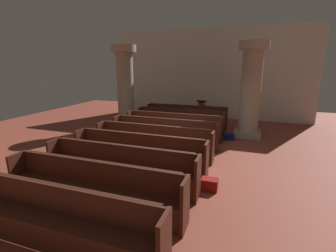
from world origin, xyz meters
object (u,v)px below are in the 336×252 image
object	(u,v)px
pew_row_3	(164,132)
lectern	(201,112)
pew_row_5	(139,151)
pew_row_2	(173,125)
kneeler_box_red	(209,184)
pew_row_8	(52,216)
pew_row_4	(153,140)
pew_row_1	(180,119)
pillar_far_side	(125,85)
hymn_book	(164,107)
pillar_aisle_side	(251,89)
kneeler_box_navy	(229,137)
pew_row_7	(93,185)
pew_row_6	(120,165)
pew_row_0	(186,115)

from	to	relation	value
pew_row_3	lectern	world-z (taller)	lectern
pew_row_3	pew_row_5	world-z (taller)	same
pew_row_2	pew_row_5	size ratio (longest dim) A/B	1.00
pew_row_3	kneeler_box_red	world-z (taller)	pew_row_3
pew_row_2	pew_row_8	size ratio (longest dim) A/B	1.00
pew_row_2	pew_row_4	world-z (taller)	same
pew_row_1	pillar_far_side	size ratio (longest dim) A/B	1.03
lectern	hymn_book	size ratio (longest dim) A/B	5.58
pew_row_1	pillar_far_side	world-z (taller)	pillar_far_side
pillar_aisle_side	pillar_far_side	xyz separation A→B (m)	(-5.33, 0.07, 0.00)
pew_row_2	pew_row_5	xyz separation A→B (m)	(0.00, -2.99, 0.00)
kneeler_box_navy	pew_row_3	bearing A→B (deg)	-145.21
pew_row_7	pew_row_6	bearing A→B (deg)	90.00
kneeler_box_red	lectern	bearing A→B (deg)	102.81
kneeler_box_navy	pew_row_0	bearing A→B (deg)	142.85
pew_row_8	pillar_aisle_side	xyz separation A→B (m)	(2.69, 7.13, 1.35)
pew_row_1	kneeler_box_red	xyz separation A→B (m)	(1.98, -4.52, -0.37)
pew_row_5	pew_row_7	distance (m)	1.99
pew_row_1	pew_row_4	xyz separation A→B (m)	(0.00, -2.99, 0.00)
pew_row_4	kneeler_box_red	distance (m)	2.53
pew_row_5	pillar_far_side	distance (m)	5.15
pew_row_0	kneeler_box_red	size ratio (longest dim) A/B	10.09
pew_row_1	pew_row_8	world-z (taller)	same
pew_row_6	pillar_aisle_side	distance (m)	5.96
pew_row_3	pillar_aisle_side	distance (m)	3.70
pew_row_6	pew_row_8	xyz separation A→B (m)	(0.00, -1.99, 0.00)
pew_row_5	hymn_book	world-z (taller)	hymn_book
pew_row_6	pillar_aisle_side	bearing A→B (deg)	62.37
pew_row_1	pillar_aisle_side	xyz separation A→B (m)	(2.69, 0.16, 1.35)
pew_row_0	hymn_book	size ratio (longest dim) A/B	18.87
pew_row_2	kneeler_box_navy	size ratio (longest dim) A/B	9.72
pew_row_2	lectern	bearing A→B (deg)	80.79
pew_row_8	kneeler_box_red	distance (m)	3.17
pew_row_1	lectern	bearing A→B (deg)	76.40
pew_row_1	kneeler_box_red	distance (m)	4.95
pew_row_5	pew_row_1	bearing A→B (deg)	90.00
pew_row_6	pillar_aisle_side	xyz separation A→B (m)	(2.69, 5.14, 1.35)
pew_row_3	kneeler_box_red	size ratio (longest dim) A/B	10.09
pew_row_7	pillar_aisle_side	bearing A→B (deg)	66.33
pew_row_3	pew_row_4	bearing A→B (deg)	-90.00
pew_row_6	lectern	size ratio (longest dim) A/B	3.38
kneeler_box_red	pew_row_4	bearing A→B (deg)	142.18
pew_row_7	pew_row_8	bearing A→B (deg)	-90.00
pew_row_0	hymn_book	bearing A→B (deg)	-133.96
pew_row_4	pew_row_6	world-z (taller)	same
pew_row_3	kneeler_box_navy	size ratio (longest dim) A/B	9.72
pew_row_3	kneeler_box_navy	xyz separation A→B (m)	(2.06, 1.43, -0.39)
pew_row_4	pillar_aisle_side	distance (m)	4.35
pew_row_5	kneeler_box_navy	xyz separation A→B (m)	(2.06, 3.42, -0.39)
pew_row_6	pew_row_7	xyz separation A→B (m)	(0.00, -1.00, 0.00)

